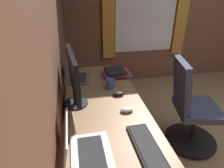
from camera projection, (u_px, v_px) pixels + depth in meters
The scene contains 16 objects.
wall_back at pixel (32, 63), 0.88m from camera, with size 5.25×0.10×2.60m, color brown.
wall_right at pixel (192, 6), 3.33m from camera, with size 0.10×5.01×2.60m, color brown.
window_panel at pixel (146, 13), 3.17m from camera, with size 0.02×1.04×1.29m, color white.
curtain_near at pixel (182, 12), 3.26m from camera, with size 0.05×0.20×1.45m, color gold.
curtain_far at pixel (108, 14), 3.04m from camera, with size 0.05×0.20×1.45m, color gold.
desk at pixel (106, 116), 1.58m from camera, with size 1.84×0.66×0.73m.
drawer_pedestal at pixel (101, 132), 1.86m from camera, with size 0.40×0.51×0.69m.
monitor_primary at pixel (74, 76), 1.49m from camera, with size 0.54×0.20×0.44m.
laptop_leftmost at pixel (81, 149), 1.09m from camera, with size 0.34×0.29×0.24m.
laptop_left at pixel (75, 75), 2.01m from camera, with size 0.33×0.28×0.21m.
keyboard_main at pixel (147, 148), 1.16m from camera, with size 0.42×0.15×0.02m.
mouse_main at pixel (118, 94), 1.72m from camera, with size 0.06×0.10×0.03m, color black.
mouse_spare at pixel (127, 110), 1.50m from camera, with size 0.06×0.10×0.03m, color silver.
book_stack_near at pixel (116, 73), 2.09m from camera, with size 0.27×0.31×0.08m.
coffee_mug at pixel (110, 83), 1.83m from camera, with size 0.12×0.08×0.10m.
office_chair at pixel (190, 109), 2.01m from camera, with size 0.56×0.59×0.97m.
Camera 1 is at (-0.88, 2.05, 1.61)m, focal length 30.67 mm.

